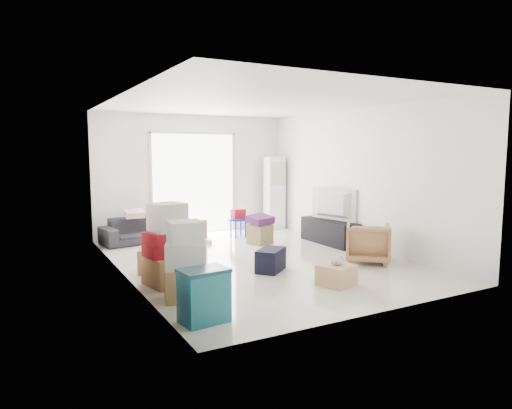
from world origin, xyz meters
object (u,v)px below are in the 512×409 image
object	(u,v)px
sofa	(146,225)
ac_tower	(274,193)
television	(330,216)
storage_bins	(204,295)
ottoman	(260,234)
tv_console	(330,232)
wood_crate	(336,275)
kids_table	(238,217)
armchair	(368,241)

from	to	relation	value
sofa	ac_tower	bearing A→B (deg)	-5.46
television	storage_bins	size ratio (longest dim) A/B	1.88
ottoman	sofa	bearing A→B (deg)	146.16
tv_console	wood_crate	world-z (taller)	tv_console
television	kids_table	xyz separation A→B (m)	(-1.34, 1.53, -0.12)
sofa	storage_bins	size ratio (longest dim) A/B	2.98
storage_bins	kids_table	distance (m)	5.05
television	sofa	distance (m)	3.82
ac_tower	ottoman	distance (m)	2.04
television	sofa	size ratio (longest dim) A/B	0.63
armchair	tv_console	bearing A→B (deg)	-63.79
storage_bins	ac_tower	bearing A→B (deg)	52.10
ac_tower	storage_bins	distance (m)	6.29
tv_console	television	xyz separation A→B (m)	(0.00, 0.00, 0.32)
ac_tower	wood_crate	xyz separation A→B (m)	(-1.68, -4.53, -0.73)
ac_tower	armchair	xyz separation A→B (m)	(-0.35, -3.70, -0.51)
sofa	armchair	size ratio (longest dim) A/B	2.46
armchair	kids_table	bearing A→B (deg)	-32.64
television	armchair	xyz separation A→B (m)	(-0.40, -1.57, -0.19)
sofa	tv_console	bearing A→B (deg)	-39.41
television	armchair	distance (m)	1.63
sofa	wood_crate	size ratio (longest dim) A/B	4.12
ac_tower	armchair	distance (m)	3.75
sofa	ottoman	distance (m)	2.40
armchair	storage_bins	bearing A→B (deg)	60.18
storage_bins	wood_crate	size ratio (longest dim) A/B	1.38
tv_console	armchair	bearing A→B (deg)	-104.41
ottoman	wood_crate	bearing A→B (deg)	-98.47
ac_tower	storage_bins	size ratio (longest dim) A/B	2.90
television	armchair	size ratio (longest dim) A/B	1.55
tv_console	sofa	size ratio (longest dim) A/B	0.81
ac_tower	television	world-z (taller)	ac_tower
armchair	ottoman	bearing A→B (deg)	-27.92
television	wood_crate	bearing A→B (deg)	132.47
sofa	armchair	world-z (taller)	armchair
kids_table	ac_tower	bearing A→B (deg)	25.05
armchair	ottoman	xyz separation A→B (m)	(-0.87, 2.22, -0.17)
tv_console	kids_table	size ratio (longest dim) A/B	2.35
television	sofa	bearing A→B (deg)	46.99
armchair	wood_crate	bearing A→B (deg)	72.63
sofa	storage_bins	xyz separation A→B (m)	(-0.64, -4.79, -0.05)
ac_tower	tv_console	world-z (taller)	ac_tower
kids_table	sofa	bearing A→B (deg)	166.83
tv_console	storage_bins	size ratio (longest dim) A/B	2.41
tv_console	ottoman	size ratio (longest dim) A/B	3.69
ottoman	wood_crate	world-z (taller)	ottoman
ac_tower	ottoman	world-z (taller)	ac_tower
armchair	ottoman	distance (m)	2.39
wood_crate	sofa	bearing A→B (deg)	109.30
tv_console	armchair	world-z (taller)	armchair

